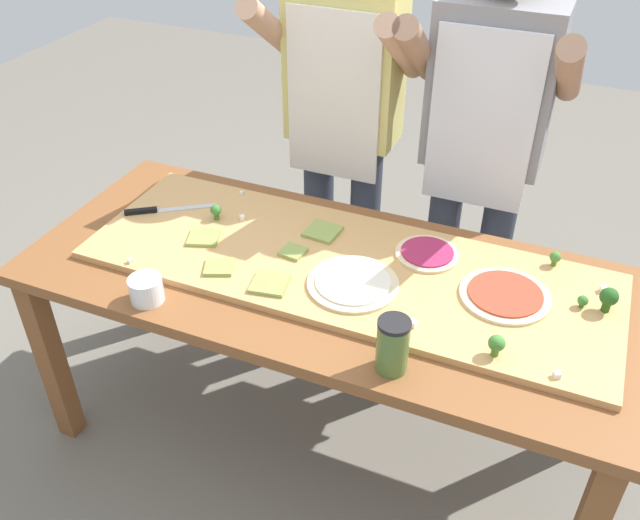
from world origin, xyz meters
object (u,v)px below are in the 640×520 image
(chefs_knife, at_px, (157,210))
(cheese_crumble_a, at_px, (242,218))
(broccoli_floret_center_left, at_px, (555,257))
(sauce_jar, at_px, (393,345))
(broccoli_floret_front_mid, at_px, (609,298))
(cheese_crumble_e, at_px, (557,375))
(broccoli_floret_center_right, at_px, (583,301))
(pizza_whole_beet_magenta, at_px, (427,253))
(cheese_crumble_c, at_px, (413,323))
(pizza_whole_tomato_red, at_px, (505,295))
(pizza_slice_center, at_px, (204,237))
(pizza_slice_near_right, at_px, (270,284))
(cook_left, at_px, (343,113))
(pizza_slice_near_left, at_px, (322,232))
(pizza_slice_far_right, at_px, (219,267))
(broccoli_floret_front_right, at_px, (216,211))
(cook_right, at_px, (484,137))
(flour_cup, at_px, (146,291))
(cheese_crumble_d, at_px, (603,289))
(cheese_crumble_f, at_px, (242,193))
(broccoli_floret_back_mid, at_px, (497,344))
(prep_table, at_px, (325,295))
(pizza_whole_white_garlic, at_px, (353,283))
(cheese_crumble_b, at_px, (130,261))

(chefs_knife, bearing_deg, cheese_crumble_a, 12.99)
(broccoli_floret_center_left, xyz_separation_m, sauce_jar, (-0.33, -0.59, 0.03))
(broccoli_floret_front_mid, bearing_deg, cheese_crumble_e, -106.16)
(broccoli_floret_center_right, bearing_deg, pizza_whole_beet_magenta, 171.15)
(cheese_crumble_c, bearing_deg, broccoli_floret_front_mid, 29.73)
(pizza_whole_tomato_red, relative_size, broccoli_floret_center_right, 6.95)
(pizza_whole_beet_magenta, relative_size, pizza_slice_center, 2.07)
(pizza_slice_near_right, distance_m, cook_left, 0.81)
(cheese_crumble_e, bearing_deg, pizza_slice_near_left, 154.92)
(pizza_slice_near_right, relative_size, pizza_slice_far_right, 1.22)
(pizza_whole_tomato_red, distance_m, sauce_jar, 0.44)
(pizza_slice_center, distance_m, broccoli_floret_center_left, 1.10)
(cheese_crumble_a, bearing_deg, pizza_slice_near_right, -49.35)
(broccoli_floret_front_right, height_order, cheese_crumble_e, broccoli_floret_front_right)
(pizza_whole_beet_magenta, relative_size, cook_right, 0.12)
(cook_left, bearing_deg, flour_cup, -103.84)
(sauce_jar, bearing_deg, cheese_crumble_a, 146.40)
(pizza_slice_near_left, height_order, cheese_crumble_e, cheese_crumble_e)
(cheese_crumble_d, bearing_deg, cook_left, 156.64)
(pizza_slice_near_right, xyz_separation_m, cheese_crumble_f, (-0.32, 0.43, 0.00))
(broccoli_floret_front_mid, distance_m, cheese_crumble_d, 0.10)
(broccoli_floret_front_mid, height_order, broccoli_floret_back_mid, broccoli_floret_front_mid)
(pizza_slice_near_right, distance_m, cheese_crumble_d, 0.97)
(cheese_crumble_f, bearing_deg, pizza_slice_near_left, -17.57)
(prep_table, bearing_deg, sauce_jar, -44.76)
(pizza_whole_tomato_red, bearing_deg, pizza_whole_white_garlic, -164.35)
(broccoli_floret_front_mid, bearing_deg, cheese_crumble_f, 172.39)
(cheese_crumble_c, bearing_deg, cheese_crumble_d, 37.70)
(cheese_crumble_a, height_order, cheese_crumble_d, cheese_crumble_d)
(broccoli_floret_center_left, distance_m, cook_left, 0.92)
(broccoli_floret_center_left, bearing_deg, pizza_slice_far_right, -156.13)
(cook_left, bearing_deg, broccoli_floret_center_right, -29.16)
(sauce_jar, relative_size, cook_right, 0.09)
(broccoli_floret_back_mid, xyz_separation_m, cheese_crumble_c, (-0.23, 0.02, -0.03))
(broccoli_floret_center_right, bearing_deg, pizza_slice_near_left, 175.78)
(pizza_whole_white_garlic, xyz_separation_m, pizza_whole_tomato_red, (0.42, 0.12, -0.00))
(pizza_slice_center, relative_size, broccoli_floret_center_left, 1.98)
(pizza_slice_near_right, height_order, cheese_crumble_d, cheese_crumble_d)
(cheese_crumble_d, relative_size, flour_cup, 0.19)
(broccoli_floret_back_mid, relative_size, cheese_crumble_d, 3.48)
(pizza_whole_tomato_red, height_order, broccoli_floret_front_mid, broccoli_floret_front_mid)
(chefs_knife, relative_size, broccoli_floret_back_mid, 4.19)
(flour_cup, distance_m, cook_left, 1.00)
(pizza_slice_near_left, height_order, pizza_slice_far_right, same)
(flour_cup, bearing_deg, cheese_crumble_e, 6.02)
(cheese_crumble_a, height_order, cook_left, cook_left)
(prep_table, height_order, pizza_slice_near_right, pizza_slice_near_right)
(pizza_whole_white_garlic, height_order, pizza_slice_near_left, pizza_whole_white_garlic)
(pizza_slice_center, height_order, broccoli_floret_front_right, broccoli_floret_front_right)
(chefs_knife, xyz_separation_m, cheese_crumble_b, (0.09, -0.28, 0.00))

